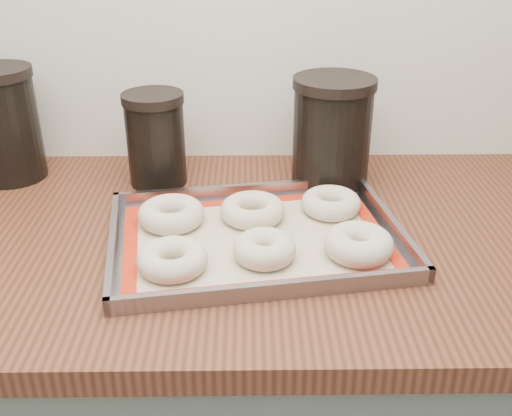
{
  "coord_description": "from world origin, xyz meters",
  "views": [
    {
      "loc": [
        0.02,
        0.8,
        1.39
      ],
      "look_at": [
        0.04,
        1.63,
        0.96
      ],
      "focal_mm": 42.0,
      "sensor_mm": 36.0,
      "label": 1
    }
  ],
  "objects_px": {
    "bagel_back_mid": "(253,210)",
    "bagel_front_left": "(172,259)",
    "baking_tray": "(256,237)",
    "canister_left": "(4,124)",
    "bagel_back_left": "(171,214)",
    "canister_mid": "(156,139)",
    "bagel_front_right": "(359,244)",
    "bagel_back_right": "(331,203)",
    "bagel_front_mid": "(264,249)",
    "canister_right": "(332,132)"
  },
  "relations": [
    {
      "from": "bagel_front_left",
      "to": "bagel_front_mid",
      "type": "xyz_separation_m",
      "value": [
        0.14,
        0.03,
        0.0
      ]
    },
    {
      "from": "bagel_back_left",
      "to": "bagel_back_mid",
      "type": "height_order",
      "value": "bagel_back_left"
    },
    {
      "from": "bagel_front_mid",
      "to": "canister_left",
      "type": "relative_size",
      "value": 0.44
    },
    {
      "from": "bagel_back_left",
      "to": "canister_right",
      "type": "relative_size",
      "value": 0.54
    },
    {
      "from": "canister_left",
      "to": "bagel_front_right",
      "type": "bearing_deg",
      "value": -26.49
    },
    {
      "from": "bagel_back_left",
      "to": "baking_tray",
      "type": "bearing_deg",
      "value": -20.17
    },
    {
      "from": "canister_mid",
      "to": "canister_right",
      "type": "relative_size",
      "value": 0.86
    },
    {
      "from": "bagel_front_right",
      "to": "baking_tray",
      "type": "bearing_deg",
      "value": 160.73
    },
    {
      "from": "baking_tray",
      "to": "bagel_back_right",
      "type": "bearing_deg",
      "value": 34.65
    },
    {
      "from": "bagel_front_mid",
      "to": "canister_right",
      "type": "bearing_deg",
      "value": 65.31
    },
    {
      "from": "baking_tray",
      "to": "canister_right",
      "type": "distance_m",
      "value": 0.29
    },
    {
      "from": "canister_left",
      "to": "bagel_front_left",
      "type": "bearing_deg",
      "value": -44.67
    },
    {
      "from": "bagel_back_left",
      "to": "bagel_front_right",
      "type": "bearing_deg",
      "value": -19.7
    },
    {
      "from": "bagel_back_left",
      "to": "bagel_back_mid",
      "type": "bearing_deg",
      "value": 6.17
    },
    {
      "from": "bagel_back_right",
      "to": "canister_left",
      "type": "distance_m",
      "value": 0.64
    },
    {
      "from": "canister_right",
      "to": "bagel_front_left",
      "type": "bearing_deg",
      "value": -130.36
    },
    {
      "from": "bagel_front_left",
      "to": "bagel_back_left",
      "type": "distance_m",
      "value": 0.14
    },
    {
      "from": "canister_mid",
      "to": "bagel_front_mid",
      "type": "bearing_deg",
      "value": -56.17
    },
    {
      "from": "bagel_front_right",
      "to": "bagel_front_left",
      "type": "bearing_deg",
      "value": -172.81
    },
    {
      "from": "baking_tray",
      "to": "bagel_front_right",
      "type": "relative_size",
      "value": 4.77
    },
    {
      "from": "bagel_back_left",
      "to": "canister_mid",
      "type": "distance_m",
      "value": 0.2
    },
    {
      "from": "bagel_back_mid",
      "to": "canister_left",
      "type": "xyz_separation_m",
      "value": [
        -0.47,
        0.19,
        0.09
      ]
    },
    {
      "from": "bagel_back_left",
      "to": "bagel_front_mid",
      "type": "bearing_deg",
      "value": -36.95
    },
    {
      "from": "baking_tray",
      "to": "canister_left",
      "type": "distance_m",
      "value": 0.55
    },
    {
      "from": "bagel_front_left",
      "to": "baking_tray",
      "type": "bearing_deg",
      "value": 35.85
    },
    {
      "from": "bagel_front_right",
      "to": "canister_right",
      "type": "relative_size",
      "value": 0.51
    },
    {
      "from": "canister_mid",
      "to": "bagel_front_left",
      "type": "bearing_deg",
      "value": -78.96
    },
    {
      "from": "bagel_front_mid",
      "to": "bagel_front_left",
      "type": "bearing_deg",
      "value": -169.12
    },
    {
      "from": "bagel_back_left",
      "to": "canister_mid",
      "type": "height_order",
      "value": "canister_mid"
    },
    {
      "from": "bagel_back_left",
      "to": "bagel_back_right",
      "type": "bearing_deg",
      "value": 8.13
    },
    {
      "from": "canister_left",
      "to": "bagel_back_right",
      "type": "bearing_deg",
      "value": -15.64
    },
    {
      "from": "bagel_front_mid",
      "to": "bagel_front_right",
      "type": "bearing_deg",
      "value": 3.63
    },
    {
      "from": "bagel_back_right",
      "to": "canister_right",
      "type": "xyz_separation_m",
      "value": [
        0.01,
        0.14,
        0.08
      ]
    },
    {
      "from": "bagel_front_left",
      "to": "bagel_back_left",
      "type": "bearing_deg",
      "value": 97.07
    },
    {
      "from": "bagel_front_right",
      "to": "canister_left",
      "type": "height_order",
      "value": "canister_left"
    },
    {
      "from": "canister_right",
      "to": "canister_left",
      "type": "bearing_deg",
      "value": 176.87
    },
    {
      "from": "baking_tray",
      "to": "bagel_back_right",
      "type": "height_order",
      "value": "bagel_back_right"
    },
    {
      "from": "canister_left",
      "to": "bagel_back_left",
      "type": "bearing_deg",
      "value": -31.85
    },
    {
      "from": "bagel_back_mid",
      "to": "bagel_front_left",
      "type": "bearing_deg",
      "value": -127.26
    },
    {
      "from": "bagel_back_right",
      "to": "canister_mid",
      "type": "height_order",
      "value": "canister_mid"
    },
    {
      "from": "bagel_back_left",
      "to": "canister_right",
      "type": "height_order",
      "value": "canister_right"
    },
    {
      "from": "canister_mid",
      "to": "canister_left",
      "type": "bearing_deg",
      "value": 174.37
    },
    {
      "from": "bagel_back_left",
      "to": "canister_left",
      "type": "relative_size",
      "value": 0.51
    },
    {
      "from": "bagel_front_mid",
      "to": "bagel_back_mid",
      "type": "distance_m",
      "value": 0.13
    },
    {
      "from": "bagel_front_right",
      "to": "canister_mid",
      "type": "height_order",
      "value": "canister_mid"
    },
    {
      "from": "bagel_front_left",
      "to": "bagel_front_mid",
      "type": "bearing_deg",
      "value": 10.88
    },
    {
      "from": "bagel_back_mid",
      "to": "bagel_back_right",
      "type": "bearing_deg",
      "value": 10.07
    },
    {
      "from": "baking_tray",
      "to": "bagel_back_left",
      "type": "height_order",
      "value": "bagel_back_left"
    },
    {
      "from": "baking_tray",
      "to": "bagel_back_left",
      "type": "xyz_separation_m",
      "value": [
        -0.14,
        0.05,
        0.02
      ]
    },
    {
      "from": "bagel_back_right",
      "to": "bagel_back_left",
      "type": "bearing_deg",
      "value": -171.87
    }
  ]
}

